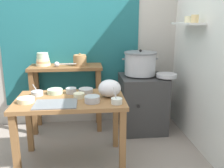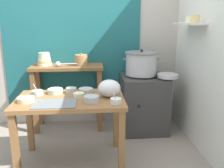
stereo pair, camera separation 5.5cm
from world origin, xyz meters
name	(u,v)px [view 2 (the right image)]	position (x,y,z in m)	size (l,w,h in m)	color
ground_plane	(84,158)	(0.00, 0.00, 0.00)	(9.00, 9.00, 0.00)	gray
wall_back	(89,34)	(0.08, 1.10, 1.30)	(4.40, 0.12, 2.60)	#B2ADA3
wall_right	(208,38)	(1.40, 0.20, 1.30)	(0.30, 3.20, 2.60)	silver
prep_table	(71,108)	(-0.12, -0.04, 0.61)	(1.10, 0.66, 0.72)	olive
back_shelf_table	(68,81)	(-0.22, 0.83, 0.68)	(0.96, 0.40, 0.90)	brown
stove_block	(143,103)	(0.81, 0.70, 0.38)	(0.60, 0.61, 0.78)	#383838
steamer_pot	(141,63)	(0.77, 0.72, 0.93)	(0.48, 0.43, 0.34)	#B7BABF
clay_pot	(81,60)	(-0.03, 0.83, 0.97)	(0.18, 0.18, 0.17)	#A37A4C
bowl_stack_enamel	(44,60)	(-0.52, 0.87, 0.98)	(0.19, 0.19, 0.17)	beige
ladle	(59,64)	(-0.31, 0.75, 0.93)	(0.30, 0.07, 0.07)	#B7BABF
serving_tray	(55,104)	(-0.24, -0.21, 0.72)	(0.40, 0.28, 0.01)	slate
plastic_bag	(109,88)	(0.29, -0.02, 0.81)	(0.23, 0.21, 0.18)	white
wide_pan	(168,76)	(1.08, 0.53, 0.80)	(0.26, 0.26, 0.05)	#B7BABF
prep_bowl_0	(26,99)	(-0.53, -0.12, 0.75)	(0.17, 0.17, 0.05)	beige
prep_bowl_1	(86,90)	(0.04, 0.16, 0.74)	(0.16, 0.16, 0.04)	#B7BABF
prep_bowl_2	(116,101)	(0.33, -0.24, 0.75)	(0.11, 0.11, 0.16)	silver
prep_bowl_3	(71,90)	(-0.12, 0.14, 0.75)	(0.11, 0.11, 0.06)	#B7BABF
prep_bowl_4	(79,95)	(-0.03, -0.03, 0.75)	(0.11, 0.11, 0.05)	beige
prep_bowl_5	(37,93)	(-0.47, 0.10, 0.75)	(0.12, 0.12, 0.13)	#B7BABF
prep_bowl_6	(106,89)	(0.27, 0.20, 0.74)	(0.14, 0.14, 0.04)	#B7BABF
prep_bowl_7	(92,99)	(0.10, -0.18, 0.75)	(0.15, 0.15, 0.06)	#B7BABF
prep_bowl_8	(55,91)	(-0.29, 0.15, 0.75)	(0.16, 0.16, 0.05)	#B7D1AD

